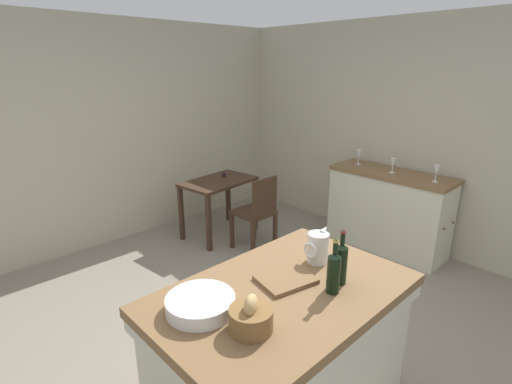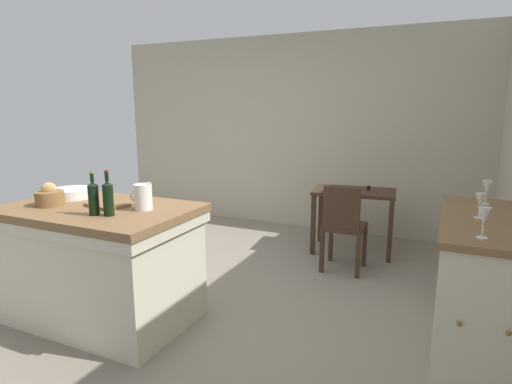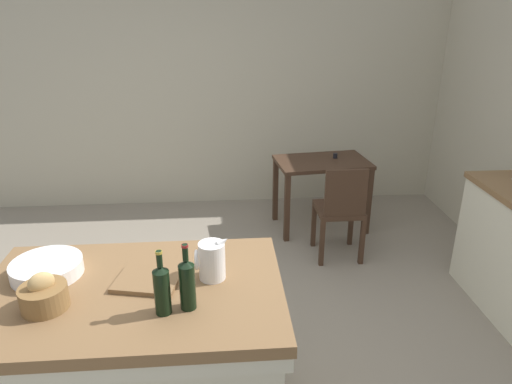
{
  "view_description": "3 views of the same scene",
  "coord_description": "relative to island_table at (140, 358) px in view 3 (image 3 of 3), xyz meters",
  "views": [
    {
      "loc": [
        -1.74,
        -1.84,
        2.07
      ],
      "look_at": [
        0.55,
        0.55,
        0.98
      ],
      "focal_mm": 26.98,
      "sensor_mm": 36.0,
      "label": 1
    },
    {
      "loc": [
        2.01,
        -2.94,
        1.65
      ],
      "look_at": [
        0.39,
        0.59,
        0.86
      ],
      "focal_mm": 29.55,
      "sensor_mm": 36.0,
      "label": 2
    },
    {
      "loc": [
        0.07,
        -2.55,
        2.17
      ],
      "look_at": [
        0.32,
        0.55,
        0.91
      ],
      "focal_mm": 32.71,
      "sensor_mm": 36.0,
      "label": 3
    }
  ],
  "objects": [
    {
      "name": "ground_plane",
      "position": [
        0.37,
        0.63,
        -0.49
      ],
      "size": [
        6.76,
        6.76,
        0.0
      ],
      "primitive_type": "plane",
      "color": "gray"
    },
    {
      "name": "wall_back",
      "position": [
        0.37,
        3.23,
        0.81
      ],
      "size": [
        5.32,
        0.12,
        2.6
      ],
      "primitive_type": "cube",
      "color": "#B2AA93",
      "rests_on": "ground"
    },
    {
      "name": "island_table",
      "position": [
        0.0,
        0.0,
        0.0
      ],
      "size": [
        1.45,
        0.93,
        0.91
      ],
      "color": "brown",
      "rests_on": "ground"
    },
    {
      "name": "writing_desk",
      "position": [
        1.45,
        2.41,
        0.12
      ],
      "size": [
        0.96,
        0.66,
        0.77
      ],
      "color": "#3D281C",
      "rests_on": "ground"
    },
    {
      "name": "wooden_chair",
      "position": [
        1.48,
        1.75,
        -0.0
      ],
      "size": [
        0.4,
        0.4,
        0.9
      ],
      "color": "#3D281C",
      "rests_on": "ground"
    },
    {
      "name": "pitcher",
      "position": [
        0.38,
        0.07,
        0.52
      ],
      "size": [
        0.17,
        0.13,
        0.23
      ],
      "color": "white",
      "rests_on": "island_table"
    },
    {
      "name": "wash_bowl",
      "position": [
        -0.44,
        0.16,
        0.46
      ],
      "size": [
        0.35,
        0.35,
        0.07
      ],
      "primitive_type": "cylinder",
      "color": "white",
      "rests_on": "island_table"
    },
    {
      "name": "bread_basket",
      "position": [
        -0.36,
        -0.12,
        0.48
      ],
      "size": [
        0.21,
        0.21,
        0.18
      ],
      "color": "brown",
      "rests_on": "island_table"
    },
    {
      "name": "cutting_board",
      "position": [
        0.07,
        0.05,
        0.43
      ],
      "size": [
        0.35,
        0.3,
        0.02
      ],
      "primitive_type": "cube",
      "rotation": [
        0.0,
        0.0,
        -0.21
      ],
      "color": "brown",
      "rests_on": "island_table"
    },
    {
      "name": "wine_bottle_dark",
      "position": [
        0.28,
        -0.17,
        0.55
      ],
      "size": [
        0.07,
        0.07,
        0.32
      ],
      "color": "black",
      "rests_on": "island_table"
    },
    {
      "name": "wine_bottle_amber",
      "position": [
        0.17,
        -0.2,
        0.54
      ],
      "size": [
        0.07,
        0.07,
        0.31
      ],
      "color": "black",
      "rests_on": "island_table"
    }
  ]
}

